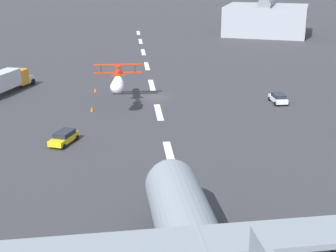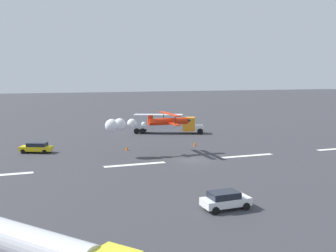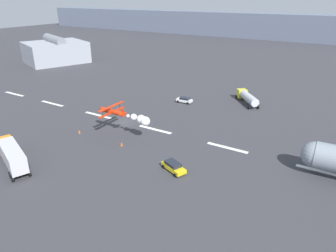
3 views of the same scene
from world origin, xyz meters
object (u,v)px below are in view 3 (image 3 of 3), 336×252
at_px(stunt_biplane_red, 130,116).
at_px(fuel_tanker_truck, 247,97).
at_px(followme_car_yellow, 173,166).
at_px(semi_truck_orange, 11,153).
at_px(airport_staff_sedan, 185,100).
at_px(traffic_cone_far, 121,144).
at_px(traffic_cone_near, 79,131).

relative_size(stunt_biplane_red, fuel_tanker_truck, 1.39).
relative_size(stunt_biplane_red, followme_car_yellow, 2.62).
xyz_separation_m(stunt_biplane_red, fuel_tanker_truck, (13.24, 32.49, -2.79)).
relative_size(stunt_biplane_red, semi_truck_orange, 0.95).
height_order(semi_truck_orange, airport_staff_sedan, semi_truck_orange).
bearing_deg(stunt_biplane_red, traffic_cone_far, -80.69).
xyz_separation_m(followme_car_yellow, traffic_cone_near, (-24.09, 2.59, -0.44)).
height_order(airport_staff_sedan, traffic_cone_far, airport_staff_sedan).
bearing_deg(airport_staff_sedan, semi_truck_orange, -102.60).
bearing_deg(followme_car_yellow, semi_truck_orange, -153.25).
xyz_separation_m(traffic_cone_near, traffic_cone_far, (11.15, 0.02, 0.00)).
bearing_deg(airport_staff_sedan, fuel_tanker_truck, 29.26).
xyz_separation_m(stunt_biplane_red, semi_truck_orange, (-10.73, -18.75, -2.43)).
relative_size(airport_staff_sedan, traffic_cone_far, 5.58).
distance_m(followme_car_yellow, traffic_cone_near, 24.24).
height_order(semi_truck_orange, traffic_cone_far, semi_truck_orange).
height_order(stunt_biplane_red, traffic_cone_far, stunt_biplane_red).
bearing_deg(fuel_tanker_truck, followme_car_yellow, -89.51).
relative_size(traffic_cone_near, traffic_cone_far, 1.00).
bearing_deg(followme_car_yellow, stunt_biplane_red, 154.41).
xyz_separation_m(stunt_biplane_red, traffic_cone_far, (0.64, -3.88, -4.17)).
distance_m(stunt_biplane_red, fuel_tanker_truck, 35.19).
bearing_deg(stunt_biplane_red, followme_car_yellow, -25.59).
distance_m(stunt_biplane_red, traffic_cone_near, 11.97).
bearing_deg(traffic_cone_far, semi_truck_orange, -127.40).
bearing_deg(airport_staff_sedan, traffic_cone_far, -86.56).
height_order(stunt_biplane_red, traffic_cone_near, stunt_biplane_red).
bearing_deg(semi_truck_orange, stunt_biplane_red, 60.22).
xyz_separation_m(fuel_tanker_truck, followme_car_yellow, (0.34, -38.99, -0.94)).
bearing_deg(semi_truck_orange, airport_staff_sedan, 77.40).
bearing_deg(fuel_tanker_truck, airport_staff_sedan, -150.74).
bearing_deg(traffic_cone_near, airport_staff_sedan, 71.58).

